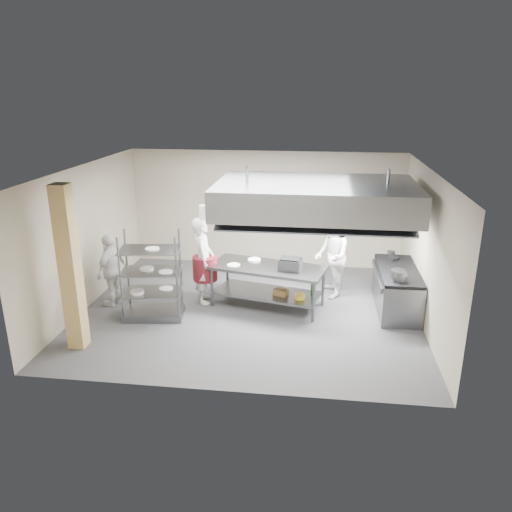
# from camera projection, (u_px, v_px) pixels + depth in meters

# --- Properties ---
(floor) EXTENTS (7.00, 7.00, 0.00)m
(floor) POSITION_uv_depth(u_px,v_px,m) (250.00, 310.00, 10.62)
(floor) COLOR #343436
(floor) RESTS_ON ground
(ceiling) EXTENTS (7.00, 7.00, 0.00)m
(ceiling) POSITION_uv_depth(u_px,v_px,m) (249.00, 169.00, 9.66)
(ceiling) COLOR silver
(ceiling) RESTS_ON wall_back
(wall_back) EXTENTS (7.00, 0.00, 7.00)m
(wall_back) POSITION_uv_depth(u_px,v_px,m) (266.00, 209.00, 12.96)
(wall_back) COLOR #ADA089
(wall_back) RESTS_ON ground
(wall_left) EXTENTS (0.00, 6.00, 6.00)m
(wall_left) POSITION_uv_depth(u_px,v_px,m) (86.00, 237.00, 10.56)
(wall_left) COLOR #ADA089
(wall_left) RESTS_ON ground
(wall_right) EXTENTS (0.00, 6.00, 6.00)m
(wall_right) POSITION_uv_depth(u_px,v_px,m) (427.00, 250.00, 9.72)
(wall_right) COLOR #ADA089
(wall_right) RESTS_ON ground
(column) EXTENTS (0.30, 0.30, 3.00)m
(column) POSITION_uv_depth(u_px,v_px,m) (70.00, 269.00, 8.70)
(column) COLOR #E3BF74
(column) RESTS_ON floor
(exhaust_hood) EXTENTS (4.00, 2.50, 0.60)m
(exhaust_hood) POSITION_uv_depth(u_px,v_px,m) (316.00, 197.00, 10.07)
(exhaust_hood) COLOR slate
(exhaust_hood) RESTS_ON ceiling
(hood_strip_a) EXTENTS (1.60, 0.12, 0.04)m
(hood_strip_a) POSITION_uv_depth(u_px,v_px,m) (271.00, 211.00, 10.28)
(hood_strip_a) COLOR white
(hood_strip_a) RESTS_ON exhaust_hood
(hood_strip_b) EXTENTS (1.60, 0.12, 0.04)m
(hood_strip_b) POSITION_uv_depth(u_px,v_px,m) (360.00, 214.00, 10.06)
(hood_strip_b) COLOR white
(hood_strip_b) RESTS_ON exhaust_hood
(wall_shelf) EXTENTS (1.50, 0.28, 0.04)m
(wall_shelf) POSITION_uv_depth(u_px,v_px,m) (336.00, 213.00, 12.59)
(wall_shelf) COLOR slate
(wall_shelf) RESTS_ON wall_back
(island) EXTENTS (2.56, 1.52, 0.91)m
(island) POSITION_uv_depth(u_px,v_px,m) (268.00, 286.00, 10.70)
(island) COLOR gray
(island) RESTS_ON floor
(island_worktop) EXTENTS (2.56, 1.52, 0.06)m
(island_worktop) POSITION_uv_depth(u_px,v_px,m) (268.00, 268.00, 10.57)
(island_worktop) COLOR slate
(island_worktop) RESTS_ON island
(island_undershelf) EXTENTS (2.35, 1.38, 0.04)m
(island_undershelf) POSITION_uv_depth(u_px,v_px,m) (267.00, 293.00, 10.75)
(island_undershelf) COLOR slate
(island_undershelf) RESTS_ON island
(pass_rack) EXTENTS (1.29, 0.87, 1.80)m
(pass_rack) POSITION_uv_depth(u_px,v_px,m) (152.00, 276.00, 10.06)
(pass_rack) COLOR slate
(pass_rack) RESTS_ON floor
(cooking_range) EXTENTS (0.80, 2.00, 0.84)m
(cooking_range) POSITION_uv_depth(u_px,v_px,m) (396.00, 290.00, 10.58)
(cooking_range) COLOR slate
(cooking_range) RESTS_ON floor
(range_top) EXTENTS (0.78, 1.96, 0.06)m
(range_top) POSITION_uv_depth(u_px,v_px,m) (398.00, 270.00, 10.44)
(range_top) COLOR black
(range_top) RESTS_ON cooking_range
(chef_head) EXTENTS (0.58, 0.77, 1.91)m
(chef_head) POSITION_uv_depth(u_px,v_px,m) (203.00, 260.00, 10.79)
(chef_head) COLOR silver
(chef_head) RESTS_ON floor
(chef_line) EXTENTS (0.84, 1.01, 1.89)m
(chef_line) POSITION_uv_depth(u_px,v_px,m) (331.00, 256.00, 11.09)
(chef_line) COLOR white
(chef_line) RESTS_ON floor
(chef_plating) EXTENTS (0.56, 0.98, 1.58)m
(chef_plating) POSITION_uv_depth(u_px,v_px,m) (111.00, 270.00, 10.71)
(chef_plating) COLOR white
(chef_plating) RESTS_ON floor
(griddle) EXTENTS (0.51, 0.43, 0.22)m
(griddle) POSITION_uv_depth(u_px,v_px,m) (290.00, 264.00, 10.36)
(griddle) COLOR slate
(griddle) RESTS_ON island_worktop
(wicker_basket) EXTENTS (0.34, 0.29, 0.13)m
(wicker_basket) POSITION_uv_depth(u_px,v_px,m) (281.00, 292.00, 10.58)
(wicker_basket) COLOR olive
(wicker_basket) RESTS_ON island_undershelf
(stockpot) EXTENTS (0.30, 0.30, 0.21)m
(stockpot) POSITION_uv_depth(u_px,v_px,m) (398.00, 275.00, 9.81)
(stockpot) COLOR gray
(stockpot) RESTS_ON range_top
(plate_stack) EXTENTS (0.28, 0.28, 0.05)m
(plate_stack) POSITION_uv_depth(u_px,v_px,m) (153.00, 291.00, 10.16)
(plate_stack) COLOR silver
(plate_stack) RESTS_ON pass_rack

